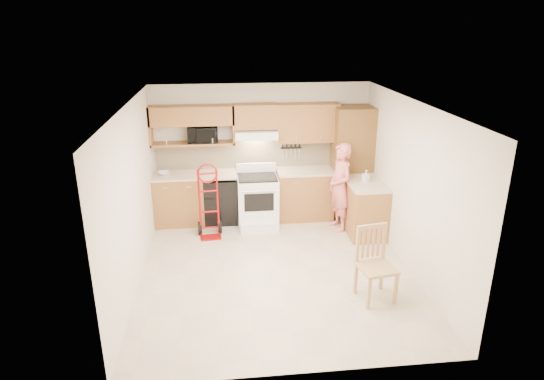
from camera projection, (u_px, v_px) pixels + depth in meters
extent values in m
cube|color=#C5B495|center=(276.00, 270.00, 7.13)|extent=(4.00, 4.50, 0.02)
cube|color=white|center=(276.00, 104.00, 6.27)|extent=(4.00, 4.50, 0.02)
cube|color=beige|center=(262.00, 151.00, 8.81)|extent=(4.00, 0.02, 2.50)
cube|color=beige|center=(303.00, 271.00, 4.59)|extent=(4.00, 0.02, 2.50)
cube|color=beige|center=(132.00, 198.00, 6.49)|extent=(0.02, 4.50, 2.50)
cube|color=beige|center=(411.00, 187.00, 6.91)|extent=(0.02, 4.50, 2.50)
cube|color=beige|center=(262.00, 154.00, 8.81)|extent=(3.92, 0.03, 0.55)
cube|color=olive|center=(180.00, 200.00, 8.63)|extent=(0.90, 0.60, 0.90)
cube|color=black|center=(221.00, 199.00, 8.72)|extent=(0.60, 0.60, 0.85)
cube|color=olive|center=(307.00, 195.00, 8.88)|extent=(1.14, 0.60, 0.90)
cube|color=#CDB593|center=(195.00, 175.00, 8.51)|extent=(1.50, 0.63, 0.04)
cube|color=#CDB593|center=(308.00, 171.00, 8.72)|extent=(1.14, 0.63, 0.04)
cube|color=olive|center=(364.00, 209.00, 8.23)|extent=(0.60, 1.00, 0.90)
cube|color=#CDB593|center=(366.00, 183.00, 8.07)|extent=(0.63, 1.00, 0.04)
cube|color=brown|center=(351.00, 163.00, 8.76)|extent=(0.70, 0.60, 2.10)
cube|color=olive|center=(192.00, 115.00, 8.27)|extent=(1.50, 0.33, 0.34)
cube|color=olive|center=(193.00, 143.00, 8.44)|extent=(1.50, 0.33, 0.04)
cube|color=olive|center=(256.00, 116.00, 8.40)|extent=(0.76, 0.33, 0.44)
cube|color=olive|center=(308.00, 123.00, 8.55)|extent=(1.14, 0.33, 0.70)
cube|color=white|center=(256.00, 134.00, 8.45)|extent=(0.76, 0.46, 0.14)
imported|color=black|center=(203.00, 134.00, 8.40)|extent=(0.54, 0.37, 0.30)
imported|color=#DE6E6A|center=(340.00, 187.00, 8.25)|extent=(0.49, 0.64, 1.58)
imported|color=white|center=(366.00, 176.00, 8.06)|extent=(0.12, 0.12, 0.21)
imported|color=white|center=(164.00, 173.00, 8.43)|extent=(0.26, 0.26, 0.06)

